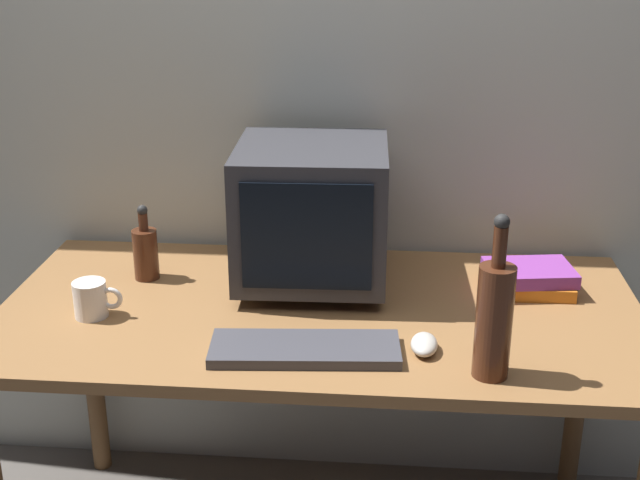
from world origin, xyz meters
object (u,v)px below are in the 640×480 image
object	(u,v)px
computer_mouse	(424,344)
mug	(92,299)
keyboard	(305,349)
crt_monitor	(312,213)
bottle_short	(145,251)
bottle_tall	(494,317)
book_stack	(529,278)

from	to	relation	value
computer_mouse	mug	size ratio (longest dim) A/B	0.83
computer_mouse	keyboard	bearing A→B (deg)	-170.62
crt_monitor	computer_mouse	world-z (taller)	crt_monitor
keyboard	mug	distance (m)	0.55
crt_monitor	computer_mouse	size ratio (longest dim) A/B	3.98
bottle_short	crt_monitor	bearing A→B (deg)	1.47
keyboard	bottle_tall	size ratio (longest dim) A/B	1.16
keyboard	bottle_tall	distance (m)	0.42
bottle_tall	computer_mouse	bearing A→B (deg)	146.24
crt_monitor	mug	distance (m)	0.59
keyboard	computer_mouse	distance (m)	0.27
book_stack	mug	world-z (taller)	mug
crt_monitor	bottle_short	distance (m)	0.46
crt_monitor	book_stack	bearing A→B (deg)	-0.22
mug	keyboard	bearing A→B (deg)	-15.12
bottle_short	computer_mouse	bearing A→B (deg)	-25.53
bottle_tall	bottle_short	distance (m)	0.97
computer_mouse	bottle_tall	world-z (taller)	bottle_tall
crt_monitor	bottle_short	size ratio (longest dim) A/B	1.94
bottle_tall	bottle_short	size ratio (longest dim) A/B	1.76
bottle_tall	book_stack	distance (m)	0.48
computer_mouse	book_stack	xyz separation A→B (m)	(0.28, 0.36, 0.02)
computer_mouse	book_stack	size ratio (longest dim) A/B	0.42
keyboard	computer_mouse	bearing A→B (deg)	3.10
computer_mouse	bottle_tall	distance (m)	0.20
computer_mouse	bottle_short	world-z (taller)	bottle_short
computer_mouse	book_stack	distance (m)	0.45
book_stack	crt_monitor	bearing A→B (deg)	179.78
keyboard	bottle_short	size ratio (longest dim) A/B	2.04
crt_monitor	keyboard	bearing A→B (deg)	-86.82
bottle_tall	crt_monitor	bearing A→B (deg)	133.11
bottle_tall	mug	world-z (taller)	bottle_tall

